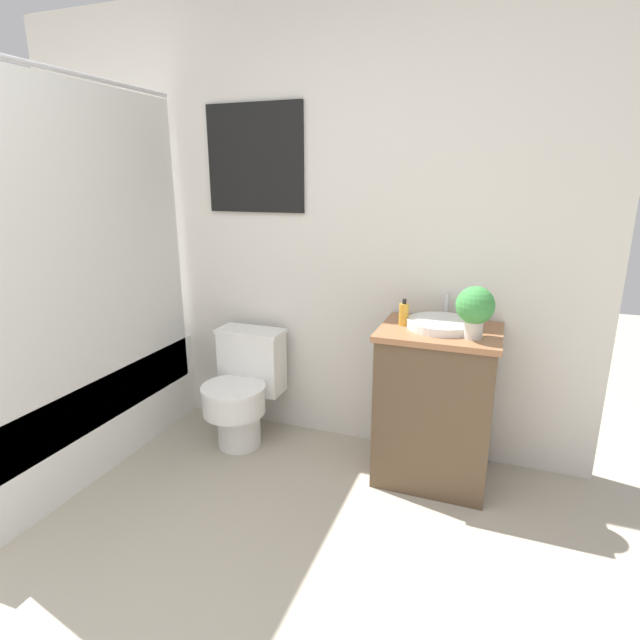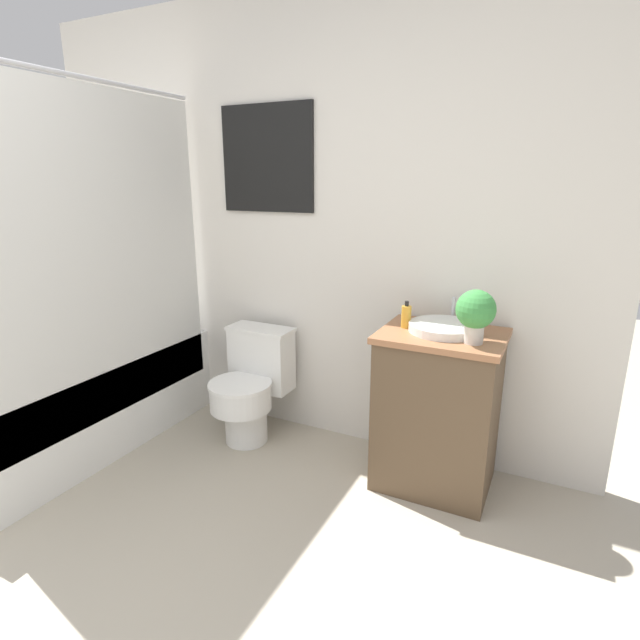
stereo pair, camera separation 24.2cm
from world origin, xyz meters
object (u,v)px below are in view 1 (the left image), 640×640
soap_bottle (404,314)px  toilet (243,388)px  sink (441,324)px  potted_plant (475,308)px

soap_bottle → toilet: bearing=-178.8°
toilet → sink: sink is taller
potted_plant → toilet: bearing=176.4°
toilet → soap_bottle: 1.06m
toilet → potted_plant: size_ratio=2.71×
sink → potted_plant: potted_plant is taller
potted_plant → soap_bottle: bearing=163.6°
sink → potted_plant: (0.16, -0.11, 0.12)m
sink → potted_plant: bearing=-35.8°
soap_bottle → potted_plant: bearing=-16.4°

